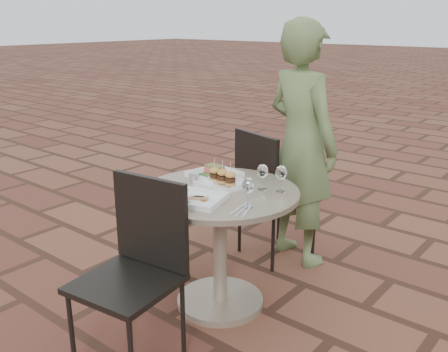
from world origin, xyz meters
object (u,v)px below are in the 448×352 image
Objects in this scene: plate_sliders at (222,181)px; plate_tuna at (198,199)px; chair_near at (138,257)px; diner at (301,145)px; chair_far at (267,185)px; plate_salmon at (214,173)px; cafe_table at (220,230)px.

plate_sliders reaches higher than plate_tuna.
plate_sliders is at bearing 102.99° from plate_tuna.
chair_near reaches higher than plate_sliders.
diner is at bearing 90.67° from plate_tuna.
diner reaches higher than chair_far.
chair_far reaches higher than plate_salmon.
cafe_table is 0.37m from plate_salmon.
diner reaches higher than plate_tuna.
cafe_table is at bearing -42.45° from plate_salmon.
chair_near reaches higher than plate_salmon.
chair_near is at bearing 104.87° from diner.
chair_far is at bearing 61.42° from diner.
diner is at bearing 81.78° from chair_near.
plate_salmon is 1.15× the size of plate_sliders.
diner is 6.56× the size of plate_sliders.
plate_tuna is (0.22, -0.39, -0.00)m from plate_salmon.
chair_near is 3.66× the size of plate_sliders.
chair_far is (-0.14, 0.68, 0.07)m from cafe_table.
chair_near is at bearing -76.97° from plate_salmon.
chair_far reaches higher than cafe_table.
chair_far is at bearing 100.82° from plate_tuna.
cafe_table is 0.34m from plate_tuna.
chair_far is at bearing 99.83° from plate_sliders.
diner is at bearing 86.20° from plate_sliders.
plate_sliders is (-0.03, 0.06, 0.28)m from cafe_table.
diner reaches higher than plate_sliders.
diner is 5.69× the size of plate_salmon.
plate_salmon is 0.44m from plate_tuna.
chair_far is at bearing 88.67° from chair_near.
plate_tuna is (0.01, -1.06, -0.09)m from diner.
cafe_table is 0.70m from chair_far.
diner is at bearing 73.10° from plate_salmon.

